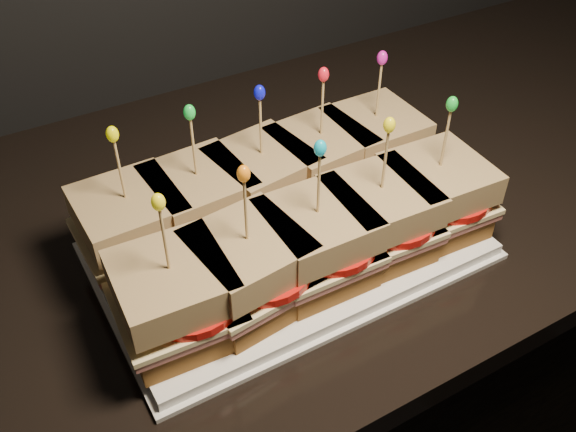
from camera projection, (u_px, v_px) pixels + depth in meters
cabinet at (391, 345)px, 1.20m from camera, size 2.14×0.61×0.84m
granite_slab at (422, 152)px, 0.92m from camera, size 2.18×0.65×0.03m
platter at (288, 247)px, 0.73m from camera, size 0.41×0.25×0.02m
platter_rim at (288, 251)px, 0.73m from camera, size 0.42×0.27×0.01m
sandwich_0_bread_bot at (136, 249)px, 0.69m from camera, size 0.10×0.10×0.03m
sandwich_0_ham at (134, 237)px, 0.68m from camera, size 0.11×0.11×0.01m
sandwich_0_cheese at (133, 232)px, 0.68m from camera, size 0.11×0.11×0.01m
sandwich_0_tomato at (145, 226)px, 0.67m from camera, size 0.10×0.10×0.01m
sandwich_0_bread_top at (128, 210)px, 0.66m from camera, size 0.10×0.10×0.03m
sandwich_0_pick at (121, 173)px, 0.63m from camera, size 0.00×0.00×0.09m
sandwich_0_frill at (112, 134)px, 0.60m from camera, size 0.01×0.01×0.02m
sandwich_1_bread_bot at (202, 225)px, 0.72m from camera, size 0.10×0.10×0.03m
sandwich_1_ham at (201, 213)px, 0.71m from camera, size 0.12×0.11×0.01m
sandwich_1_cheese at (200, 208)px, 0.71m from camera, size 0.12×0.11×0.01m
sandwich_1_tomato at (212, 202)px, 0.70m from camera, size 0.10×0.10×0.01m
sandwich_1_bread_top at (198, 187)px, 0.69m from camera, size 0.11×0.11×0.03m
sandwich_1_pick at (194, 150)px, 0.66m from camera, size 0.00×0.00×0.09m
sandwich_1_frill at (189, 112)px, 0.63m from camera, size 0.01×0.01×0.02m
sandwich_2_bread_bot at (263, 203)px, 0.75m from camera, size 0.11×0.11×0.03m
sandwich_2_ham at (263, 191)px, 0.74m from camera, size 0.12×0.12×0.01m
sandwich_2_cheese at (263, 187)px, 0.74m from camera, size 0.13×0.12×0.01m
sandwich_2_tomato at (274, 181)px, 0.73m from camera, size 0.10×0.10×0.01m
sandwich_2_bread_top at (262, 166)px, 0.72m from camera, size 0.11×0.11×0.03m
sandwich_2_pick at (261, 130)px, 0.69m from camera, size 0.00×0.00×0.09m
sandwich_2_frill at (260, 93)px, 0.66m from camera, size 0.01×0.01×0.02m
sandwich_3_bread_bot at (319, 183)px, 0.78m from camera, size 0.11×0.11×0.03m
sandwich_3_ham at (320, 171)px, 0.77m from camera, size 0.12×0.11×0.01m
sandwich_3_cheese at (320, 167)px, 0.76m from camera, size 0.12×0.12×0.01m
sandwich_3_tomato at (331, 161)px, 0.76m from camera, size 0.10×0.10×0.01m
sandwich_3_bread_top at (321, 146)px, 0.75m from camera, size 0.11×0.11×0.03m
sandwich_3_pick at (322, 111)px, 0.72m from camera, size 0.00×0.00×0.09m
sandwich_3_frill at (324, 74)px, 0.69m from camera, size 0.01×0.01×0.02m
sandwich_4_bread_bot at (371, 165)px, 0.81m from camera, size 0.10×0.10×0.03m
sandwich_4_ham at (372, 153)px, 0.80m from camera, size 0.11×0.11×0.01m
sandwich_4_cheese at (373, 148)px, 0.79m from camera, size 0.11×0.11×0.01m
sandwich_4_tomato at (384, 143)px, 0.79m from camera, size 0.10×0.10×0.01m
sandwich_4_bread_top at (375, 128)px, 0.78m from camera, size 0.10×0.10×0.03m
sandwich_4_pick at (379, 94)px, 0.75m from camera, size 0.00×0.00×0.09m
sandwich_4_frill at (382, 58)px, 0.72m from camera, size 0.01×0.01×0.02m
sandwich_5_bread_bot at (178, 321)px, 0.61m from camera, size 0.10×0.10×0.03m
sandwich_5_ham at (176, 308)px, 0.60m from camera, size 0.11×0.11×0.01m
sandwich_5_cheese at (175, 303)px, 0.60m from camera, size 0.12×0.11×0.01m
sandwich_5_tomato at (189, 297)px, 0.59m from camera, size 0.10×0.10×0.01m
sandwich_5_bread_top at (172, 281)px, 0.58m from camera, size 0.11×0.11×0.03m
sandwich_5_pick at (165, 243)px, 0.55m from camera, size 0.00×0.00×0.09m
sandwich_5_frill at (158, 202)px, 0.52m from camera, size 0.01×0.01×0.02m
sandwich_6_bread_bot at (250, 291)px, 0.64m from camera, size 0.11×0.11×0.03m
sandwich_6_ham at (249, 278)px, 0.63m from camera, size 0.12×0.12×0.01m
sandwich_6_cheese at (249, 273)px, 0.63m from camera, size 0.12×0.12×0.01m
sandwich_6_tomato at (263, 267)px, 0.62m from camera, size 0.10×0.10×0.01m
sandwich_6_bread_top at (248, 252)px, 0.61m from camera, size 0.11×0.11×0.03m
sandwich_6_pick at (246, 214)px, 0.58m from camera, size 0.00×0.00×0.09m
sandwich_6_frill at (244, 174)px, 0.55m from camera, size 0.01×0.01×0.02m
sandwich_7_bread_bot at (316, 264)px, 0.67m from camera, size 0.10×0.10×0.03m
sandwich_7_ham at (316, 251)px, 0.66m from camera, size 0.11×0.11×0.01m
sandwich_7_cheese at (316, 246)px, 0.66m from camera, size 0.11×0.11×0.01m
sandwich_7_tomato at (330, 241)px, 0.65m from camera, size 0.10×0.10×0.01m
sandwich_7_bread_top at (317, 225)px, 0.64m from camera, size 0.10×0.10×0.03m
sandwich_7_pick at (319, 187)px, 0.61m from camera, size 0.00×0.00×0.09m
sandwich_7_frill at (320, 148)px, 0.58m from camera, size 0.01×0.01×0.02m
sandwich_8_bread_bot at (376, 239)px, 0.70m from camera, size 0.10×0.10×0.03m
sandwich_8_ham at (377, 227)px, 0.69m from camera, size 0.11×0.11×0.01m
sandwich_8_cheese at (378, 222)px, 0.69m from camera, size 0.12×0.11×0.01m
sandwich_8_tomato at (391, 216)px, 0.68m from camera, size 0.10×0.10×0.01m
sandwich_8_bread_top at (380, 200)px, 0.67m from camera, size 0.11×0.11×0.03m
sandwich_8_pick at (385, 164)px, 0.64m from camera, size 0.00×0.00×0.09m
sandwich_8_frill at (389, 125)px, 0.61m from camera, size 0.01×0.01×0.02m
sandwich_9_bread_bot at (431, 216)px, 0.73m from camera, size 0.10×0.10×0.03m
sandwich_9_ham at (433, 204)px, 0.72m from camera, size 0.11×0.11×0.01m
sandwich_9_cheese at (434, 199)px, 0.72m from camera, size 0.12×0.11×0.01m
sandwich_9_tomato at (447, 193)px, 0.71m from camera, size 0.10×0.10×0.01m
sandwich_9_bread_top at (438, 178)px, 0.70m from camera, size 0.11×0.11×0.03m
sandwich_9_pick at (445, 142)px, 0.67m from camera, size 0.00×0.00×0.09m
sandwich_9_frill at (452, 104)px, 0.64m from camera, size 0.01×0.01×0.02m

